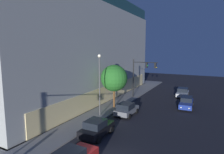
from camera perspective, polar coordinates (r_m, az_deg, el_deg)
modern_building at (r=37.89m, az=-14.45°, el=8.34°), size 37.90×20.92×18.18m
traffic_light_far_corner at (r=34.17m, az=8.91°, el=1.75°), size 0.36×4.55×6.87m
street_lamp_sidewalk at (r=24.43m, az=-3.75°, el=-0.17°), size 0.44×0.44×7.99m
sidewalk_tree at (r=28.15m, az=0.63°, el=-0.34°), size 3.96×3.96×6.38m
car_black at (r=19.92m, az=-4.63°, el=-14.92°), size 4.23×2.18×1.75m
car_grey at (r=25.89m, az=4.31°, el=-9.51°), size 4.10×2.30×1.67m
car_blue at (r=31.14m, az=21.38°, el=-7.09°), size 4.84×2.13×1.62m
car_silver at (r=37.95m, az=20.36°, el=-4.35°), size 4.20×2.34×1.64m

